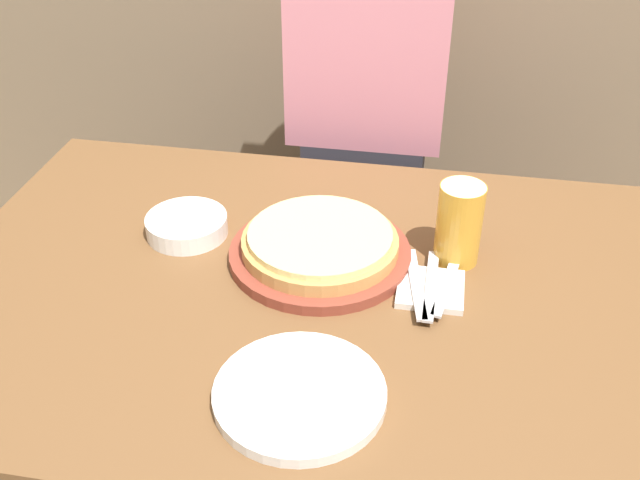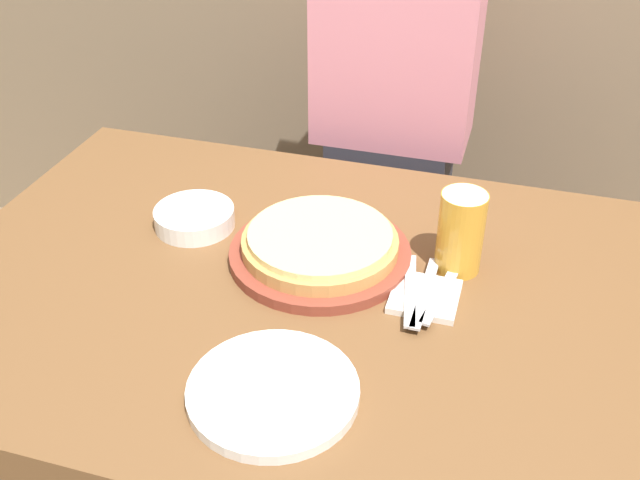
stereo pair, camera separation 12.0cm
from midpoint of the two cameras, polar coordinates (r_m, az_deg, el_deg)
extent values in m
cube|color=brown|center=(1.50, -1.69, -14.40)|extent=(1.36, 0.90, 0.70)
cylinder|color=brown|center=(1.32, -2.60, -1.16)|extent=(0.32, 0.32, 0.02)
cylinder|color=tan|center=(1.31, -2.63, -0.37)|extent=(0.28, 0.28, 0.02)
cylinder|color=#EAD184|center=(1.30, -2.65, 0.28)|extent=(0.25, 0.25, 0.01)
cylinder|color=gold|center=(1.30, 7.97, 1.15)|extent=(0.08, 0.08, 0.15)
cylinder|color=white|center=(1.26, 8.20, 3.63)|extent=(0.08, 0.08, 0.02)
cylinder|color=white|center=(1.07, -4.72, -11.77)|extent=(0.24, 0.24, 0.02)
cylinder|color=white|center=(1.42, -12.52, 1.02)|extent=(0.15, 0.15, 0.04)
cube|color=white|center=(1.25, 5.71, -3.83)|extent=(0.11, 0.11, 0.01)
cube|color=silver|center=(1.25, 4.59, -3.41)|extent=(0.05, 0.19, 0.00)
cube|color=silver|center=(1.25, 5.73, -3.53)|extent=(0.02, 0.19, 0.00)
cube|color=silver|center=(1.25, 6.88, -3.64)|extent=(0.04, 0.16, 0.00)
cube|color=#33333D|center=(1.98, 1.49, -0.72)|extent=(0.28, 0.20, 0.68)
cube|color=pink|center=(1.73, 1.76, 14.42)|extent=(0.36, 0.20, 0.42)
camera|label=1|loc=(0.06, -92.64, -1.78)|focal=42.00mm
camera|label=2|loc=(0.06, 87.36, 1.78)|focal=42.00mm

